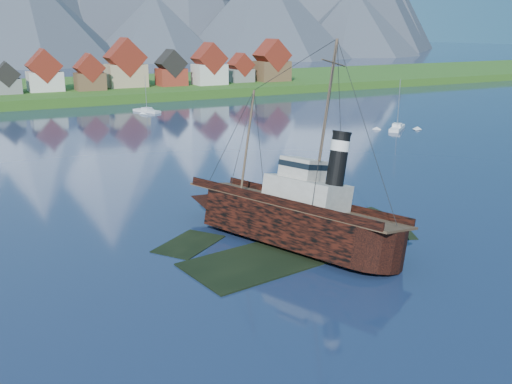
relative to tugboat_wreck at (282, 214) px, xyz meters
name	(u,v)px	position (x,y,z in m)	size (l,w,h in m)	color
ground	(284,248)	(-1.24, -2.63, -3.04)	(1400.00, 1400.00, 0.00)	#162340
shoal	(288,242)	(0.54, -0.48, -3.39)	(31.71, 21.24, 1.14)	black
shore_bank	(46,95)	(-1.24, 167.37, -3.04)	(600.00, 80.00, 3.20)	#294E16
seawall	(65,107)	(-1.24, 129.37, -3.04)	(600.00, 2.50, 2.00)	#3F3D38
tugboat_wreck	(282,214)	(0.00, 0.00, 0.00)	(7.09, 30.57, 24.22)	black
sailboat_d	(397,129)	(61.78, 50.30, -2.76)	(8.55, 7.48, 12.45)	silver
sailboat_e	(147,111)	(17.73, 107.18, -2.80)	(6.06, 9.61, 10.99)	silver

